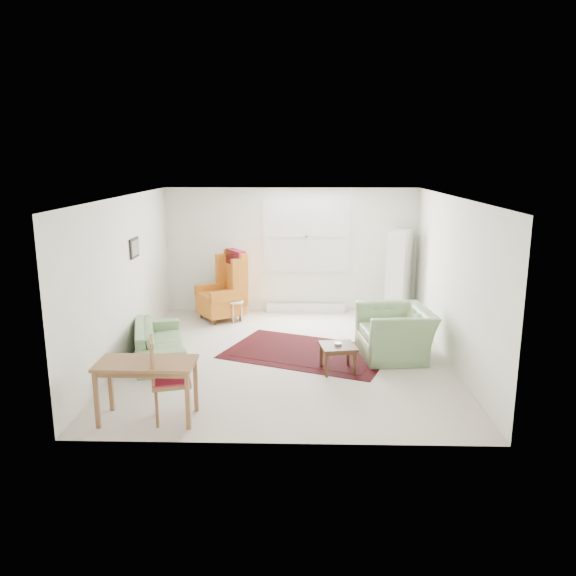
{
  "coord_description": "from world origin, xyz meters",
  "views": [
    {
      "loc": [
        0.23,
        -8.36,
        3.04
      ],
      "look_at": [
        0.0,
        0.3,
        1.05
      ],
      "focal_mm": 35.0,
      "sensor_mm": 36.0,
      "label": 1
    }
  ],
  "objects_px": {
    "wingback_chair": "(220,286)",
    "cabinet": "(399,275)",
    "coffee_table": "(338,358)",
    "desk_chair": "(171,379)",
    "stool": "(236,311)",
    "armchair": "(395,328)",
    "sofa": "(159,335)",
    "desk": "(148,391)"
  },
  "relations": [
    {
      "from": "armchair",
      "to": "stool",
      "type": "relative_size",
      "value": 2.83
    },
    {
      "from": "coffee_table",
      "to": "desk_chair",
      "type": "height_order",
      "value": "desk_chair"
    },
    {
      "from": "cabinet",
      "to": "desk",
      "type": "distance_m",
      "value": 5.88
    },
    {
      "from": "armchair",
      "to": "stool",
      "type": "distance_m",
      "value": 3.3
    },
    {
      "from": "coffee_table",
      "to": "stool",
      "type": "height_order",
      "value": "stool"
    },
    {
      "from": "sofa",
      "to": "wingback_chair",
      "type": "relative_size",
      "value": 1.38
    },
    {
      "from": "stool",
      "to": "armchair",
      "type": "bearing_deg",
      "value": -33.84
    },
    {
      "from": "cabinet",
      "to": "desk_chair",
      "type": "distance_m",
      "value": 5.69
    },
    {
      "from": "wingback_chair",
      "to": "desk_chair",
      "type": "height_order",
      "value": "wingback_chair"
    },
    {
      "from": "wingback_chair",
      "to": "coffee_table",
      "type": "distance_m",
      "value": 3.44
    },
    {
      "from": "coffee_table",
      "to": "desk_chair",
      "type": "distance_m",
      "value": 2.64
    },
    {
      "from": "desk",
      "to": "stool",
      "type": "bearing_deg",
      "value": 82.33
    },
    {
      "from": "wingback_chair",
      "to": "desk_chair",
      "type": "bearing_deg",
      "value": -33.66
    },
    {
      "from": "wingback_chair",
      "to": "stool",
      "type": "xyz_separation_m",
      "value": [
        0.31,
        -0.19,
        -0.46
      ]
    },
    {
      "from": "desk_chair",
      "to": "armchair",
      "type": "bearing_deg",
      "value": -68.59
    },
    {
      "from": "stool",
      "to": "cabinet",
      "type": "distance_m",
      "value": 3.24
    },
    {
      "from": "desk",
      "to": "armchair",
      "type": "bearing_deg",
      "value": 34.89
    },
    {
      "from": "cabinet",
      "to": "desk_chair",
      "type": "bearing_deg",
      "value": -102.91
    },
    {
      "from": "sofa",
      "to": "cabinet",
      "type": "relative_size",
      "value": 1.07
    },
    {
      "from": "armchair",
      "to": "cabinet",
      "type": "distance_m",
      "value": 2.33
    },
    {
      "from": "wingback_chair",
      "to": "cabinet",
      "type": "xyz_separation_m",
      "value": [
        3.45,
        0.24,
        0.19
      ]
    },
    {
      "from": "armchair",
      "to": "wingback_chair",
      "type": "xyz_separation_m",
      "value": [
        -3.04,
        2.02,
        0.2
      ]
    },
    {
      "from": "sofa",
      "to": "desk",
      "type": "xyz_separation_m",
      "value": [
        0.4,
        -2.15,
        -0.01
      ]
    },
    {
      "from": "cabinet",
      "to": "desk",
      "type": "xyz_separation_m",
      "value": [
        -3.7,
        -4.55,
        -0.49
      ]
    },
    {
      "from": "stool",
      "to": "desk_chair",
      "type": "relative_size",
      "value": 0.41
    },
    {
      "from": "armchair",
      "to": "coffee_table",
      "type": "height_order",
      "value": "armchair"
    },
    {
      "from": "wingback_chair",
      "to": "desk_chair",
      "type": "xyz_separation_m",
      "value": [
        0.04,
        -4.3,
        -0.16
      ]
    },
    {
      "from": "desk",
      "to": "desk_chair",
      "type": "distance_m",
      "value": 0.32
    },
    {
      "from": "wingback_chair",
      "to": "stool",
      "type": "bearing_deg",
      "value": 24.62
    },
    {
      "from": "armchair",
      "to": "stool",
      "type": "height_order",
      "value": "armchair"
    },
    {
      "from": "stool",
      "to": "desk",
      "type": "relative_size",
      "value": 0.37
    },
    {
      "from": "sofa",
      "to": "desk_chair",
      "type": "height_order",
      "value": "desk_chair"
    },
    {
      "from": "coffee_table",
      "to": "stool",
      "type": "xyz_separation_m",
      "value": [
        -1.8,
        2.5,
        0.01
      ]
    },
    {
      "from": "armchair",
      "to": "desk_chair",
      "type": "xyz_separation_m",
      "value": [
        -3.01,
        -2.28,
        0.05
      ]
    },
    {
      "from": "sofa",
      "to": "stool",
      "type": "distance_m",
      "value": 2.2
    },
    {
      "from": "coffee_table",
      "to": "desk",
      "type": "height_order",
      "value": "desk"
    },
    {
      "from": "cabinet",
      "to": "armchair",
      "type": "bearing_deg",
      "value": -76.27
    },
    {
      "from": "desk_chair",
      "to": "wingback_chair",
      "type": "bearing_deg",
      "value": -15.27
    },
    {
      "from": "sofa",
      "to": "stool",
      "type": "relative_size",
      "value": 4.36
    },
    {
      "from": "armchair",
      "to": "desk_chair",
      "type": "height_order",
      "value": "desk_chair"
    },
    {
      "from": "armchair",
      "to": "desk",
      "type": "distance_m",
      "value": 4.01
    },
    {
      "from": "stool",
      "to": "desk",
      "type": "distance_m",
      "value": 4.16
    }
  ]
}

